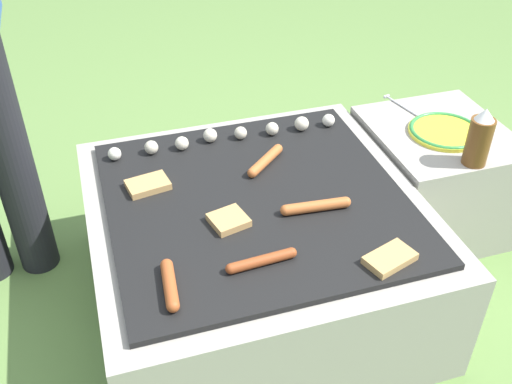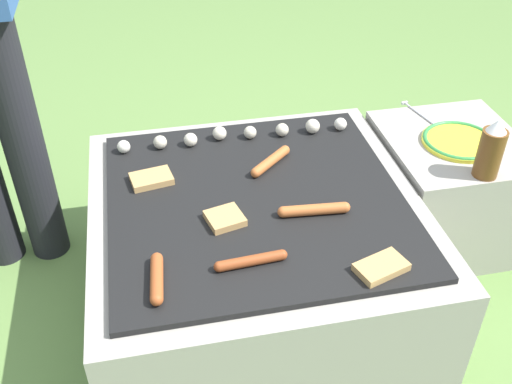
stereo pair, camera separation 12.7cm
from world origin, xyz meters
TOP-DOWN VIEW (x-y plane):
  - ground_plane at (0.00, 0.00)m, footprint 14.00×14.00m
  - grill at (0.00, 0.00)m, footprint 0.93×0.93m
  - side_ledge at (0.69, 0.17)m, footprint 0.43×0.47m
  - sausage_front_center at (0.14, -0.10)m, footprint 0.20×0.04m
  - sausage_back_right at (0.08, 0.15)m, footprint 0.14×0.13m
  - sausage_mid_left at (-0.07, -0.26)m, footprint 0.18×0.04m
  - sausage_front_right at (-0.29, -0.28)m, footprint 0.04×0.16m
  - bread_slice_center at (-0.10, -0.08)m, footprint 0.11×0.11m
  - bread_slice_left at (-0.28, 0.14)m, footprint 0.13×0.10m
  - bread_slice_right at (0.24, -0.34)m, footprint 0.14×0.11m
  - mushroom_row at (0.01, 0.31)m, footprint 0.74×0.07m
  - plate_colorful at (0.69, 0.15)m, footprint 0.24×0.24m
  - condiment_bottle at (0.68, -0.03)m, footprint 0.07×0.07m
  - fork_utensil at (0.64, 0.35)m, footprint 0.06×0.20m

SIDE VIEW (x-z plane):
  - ground_plane at x=0.00m, z-range 0.00..0.00m
  - grill at x=0.00m, z-range 0.00..0.38m
  - side_ledge at x=0.69m, z-range 0.00..0.39m
  - fork_utensil at x=0.64m, z-range 0.38..0.39m
  - plate_colorful at x=0.69m, z-range 0.39..0.40m
  - bread_slice_center at x=-0.10m, z-range 0.39..0.41m
  - bread_slice_left at x=-0.28m, z-range 0.39..0.41m
  - bread_slice_right at x=0.24m, z-range 0.39..0.41m
  - sausage_mid_left at x=-0.07m, z-range 0.39..0.41m
  - sausage_back_right at x=0.08m, z-range 0.39..0.42m
  - sausage_front_center at x=0.14m, z-range 0.39..0.42m
  - sausage_front_right at x=-0.29m, z-range 0.39..0.42m
  - mushroom_row at x=0.01m, z-range 0.38..0.43m
  - condiment_bottle at x=0.68m, z-range 0.38..0.57m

